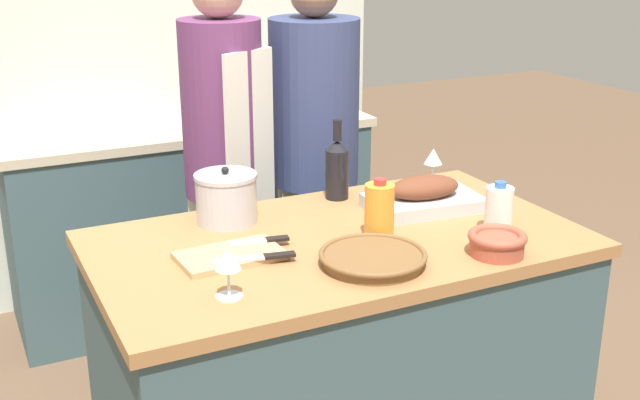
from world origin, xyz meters
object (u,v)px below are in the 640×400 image
Objects in this scene: wine_glass_right at (433,158)px; person_cook_aproned at (225,162)px; wicker_basket at (373,258)px; roasting_pan at (424,197)px; cutting_board at (230,256)px; wine_glass_left at (228,262)px; knife_paring at (261,241)px; milk_jug at (499,210)px; mixing_bowl at (497,242)px; condiment_bottle_tall at (217,99)px; stand_mixer at (214,91)px; wine_bottle_green at (337,168)px; person_cook_guest at (314,154)px; knife_chef at (257,258)px; stock_pot at (226,198)px; juice_jug at (379,211)px; condiment_bottle_short at (286,96)px.

wine_glass_right is 0.08× the size of person_cook_aproned.
roasting_pan is at bearing 40.65° from wicker_basket.
person_cook_aproned is (0.29, 0.85, 0.01)m from cutting_board.
roasting_pan is 1.30× the size of cutting_board.
wine_glass_left is 0.34m from knife_paring.
wine_glass_right is (0.09, 0.49, 0.02)m from milk_jug.
condiment_bottle_tall is (-0.13, 2.00, 0.04)m from mixing_bowl.
stand_mixer is at bearing 98.29° from roasting_pan.
wine_glass_right is at bearing -0.73° from wine_bottle_green.
wine_glass_right is (0.20, 0.63, 0.06)m from mixing_bowl.
person_cook_aproned is at bearing -159.17° from person_cook_guest.
wine_bottle_green is 2.05× the size of wine_glass_left.
milk_jug is at bearing -11.75° from cutting_board.
wicker_basket is at bearing -26.61° from knife_chef.
cutting_board is 1.53× the size of stock_pot.
mixing_bowl is at bearing -23.75° from cutting_board.
juice_jug is 1.37× the size of wine_glass_left.
wine_glass_right is at bearing -65.51° from person_cook_aproned.
condiment_bottle_short reaches higher than mixing_bowl.
wine_glass_right is at bearing 79.30° from milk_jug.
person_cook_guest is at bearing 72.21° from wine_bottle_green.
wine_glass_right is 1.30m from stand_mixer.
person_cook_aproned is at bearing 109.12° from mixing_bowl.
condiment_bottle_short is at bearing 63.81° from knife_chef.
wicker_basket reaches higher than cutting_board.
cutting_board is 1.94× the size of condiment_bottle_short.
wine_glass_left is 2.03m from condiment_bottle_tall.
condiment_bottle_tall is 0.09× the size of person_cook_guest.
stand_mixer reaches higher than mixing_bowl.
mixing_bowl is 0.35m from juice_jug.
knife_chef is (0.05, -0.07, 0.01)m from cutting_board.
wicker_basket is 1.79m from stand_mixer.
cutting_board is at bearing -110.31° from person_cook_guest.
stand_mixer is (-0.30, 1.73, 0.07)m from milk_jug.
mixing_bowl is at bearing -74.15° from wine_bottle_green.
mixing_bowl is 0.52× the size of stand_mixer.
roasting_pan is 0.29m from milk_jug.
condiment_bottle_short is (0.17, 1.49, 0.04)m from roasting_pan.
condiment_bottle_tall is at bearing 88.07° from wine_bottle_green.
wine_glass_left is at bearing -109.15° from stock_pot.
cutting_board is at bearing -159.67° from wine_glass_right.
wine_bottle_green is at bearing 43.57° from wine_glass_left.
stand_mixer reaches higher than wine_glass_right.
condiment_bottle_tall reaches higher than mixing_bowl.
mixing_bowl is 1.12× the size of condiment_bottle_tall.
person_cook_guest is (0.57, 0.83, -0.03)m from knife_paring.
condiment_bottle_short is at bearing 90.77° from wine_glass_right.
wine_glass_left is 0.08× the size of person_cook_guest.
stand_mixer is 0.76m from person_cook_aproned.
mixing_bowl is at bearing -128.48° from milk_jug.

